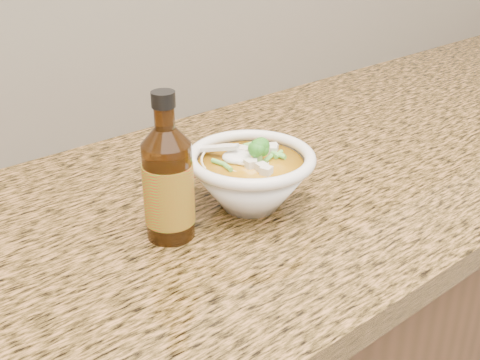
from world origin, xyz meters
TOP-DOWN VIEW (x-y plane):
  - counter_slab at (0.00, 1.68)m, footprint 4.00×0.68m
  - soup_bowl at (0.08, 1.62)m, footprint 0.19×0.20m
  - hot_sauce_bottle at (-0.06, 1.62)m, footprint 0.09×0.09m

SIDE VIEW (x-z plane):
  - counter_slab at x=0.00m, z-range 0.86..0.90m
  - soup_bowl at x=0.08m, z-range 0.89..1.00m
  - hot_sauce_bottle at x=-0.06m, z-range 0.87..1.08m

